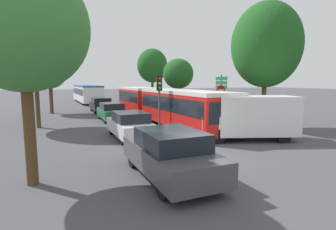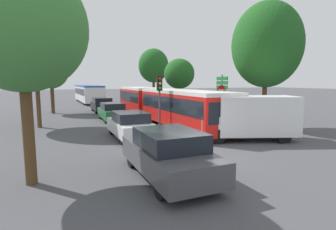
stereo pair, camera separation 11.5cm
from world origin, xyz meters
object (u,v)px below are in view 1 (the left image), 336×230
city_bus_rear (87,93)px  direction_sign_post (221,88)px  queued_car_white (130,125)px  white_van (250,116)px  queued_car_green (112,112)px  no_entry_sign (221,99)px  tree_left_mid (34,49)px  tree_left_far (49,68)px  queued_car_graphite (170,154)px  traffic_light (159,91)px  tree_right_near (266,45)px  tree_right_mid (178,74)px  articulated_bus (162,102)px  tree_left_near (20,30)px  queued_car_black (101,105)px  tree_right_far (152,66)px

city_bus_rear → direction_sign_post: size_ratio=3.27×
queued_car_white → white_van: (5.79, -2.68, 0.51)m
queued_car_green → queued_car_white: bearing=176.5°
no_entry_sign → direction_sign_post: size_ratio=0.78×
tree_left_mid → tree_left_far: tree_left_mid is taller
queued_car_graphite → traffic_light: bearing=-19.6°
city_bus_rear → tree_right_near: 28.02m
tree_right_mid → queued_car_green: bearing=-145.7°
city_bus_rear → tree_right_near: (8.99, -26.24, 3.93)m
white_van → tree_right_mid: bearing=-80.6°
tree_left_far → traffic_light: bearing=-61.6°
articulated_bus → traffic_light: size_ratio=4.98×
city_bus_rear → articulated_bus: bearing=-173.1°
tree_left_far → city_bus_rear: bearing=70.7°
traffic_light → tree_left_mid: bearing=-110.0°
tree_left_near → tree_left_mid: (-0.57, 10.79, 0.68)m
no_entry_sign → tree_right_near: 4.48m
articulated_bus → direction_sign_post: size_ratio=4.71×
direction_sign_post → tree_right_near: (0.57, -4.16, 2.81)m
traffic_light → tree_right_mid: 12.63m
queued_car_black → tree_right_far: tree_right_far is taller
queued_car_white → tree_right_far: bearing=-23.6°
tree_right_near → tree_left_mid: bearing=157.8°
queued_car_green → tree_right_far: 16.40m
white_van → no_entry_sign: no_entry_sign is taller
articulated_bus → white_van: bearing=11.0°
queued_car_graphite → traffic_light: size_ratio=1.33×
queued_car_black → tree_right_mid: (8.20, -0.58, 3.14)m
queued_car_graphite → tree_left_near: (-4.11, 0.95, 3.68)m
queued_car_graphite → tree_left_mid: size_ratio=0.59×
tree_right_mid → queued_car_black: bearing=175.9°
queued_car_green → queued_car_black: queued_car_black is taller
no_entry_sign → tree_right_far: 19.18m
articulated_bus → queued_car_graphite: 12.32m
queued_car_white → queued_car_black: size_ratio=0.99×
tree_left_near → articulated_bus: bearing=52.6°
no_entry_sign → tree_right_near: bearing=50.2°
tree_left_far → tree_right_mid: bearing=-5.9°
direction_sign_post → tree_left_near: tree_left_near is taller
white_van → tree_left_mid: tree_left_mid is taller
queued_car_graphite → white_van: white_van is taller
queued_car_black → queued_car_white: bearing=177.2°
white_van → tree_right_far: size_ratio=0.72×
queued_car_graphite → queued_car_black: bearing=-3.2°
direction_sign_post → tree_left_near: bearing=32.4°
tree_left_mid → tree_left_far: size_ratio=1.21×
queued_car_white → queued_car_black: (0.19, 13.04, 0.01)m
queued_car_graphite → tree_left_far: (-4.16, 19.99, 3.56)m
traffic_light → tree_right_far: tree_right_far is taller
tree_right_near → queued_car_black: bearing=123.6°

